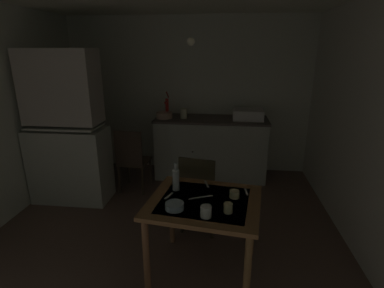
# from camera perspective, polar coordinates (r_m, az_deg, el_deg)

# --- Properties ---
(ground_plane) EXTENTS (4.81, 4.81, 0.00)m
(ground_plane) POSITION_cam_1_polar(r_m,az_deg,el_deg) (3.54, -4.50, -15.59)
(ground_plane) COLOR brown
(wall_back) EXTENTS (3.91, 0.10, 2.43)m
(wall_back) POSITION_cam_1_polar(r_m,az_deg,el_deg) (4.87, -0.65, 9.23)
(wall_back) COLOR beige
(wall_back) RESTS_ON ground
(wall_right) EXTENTS (0.10, 3.78, 2.43)m
(wall_right) POSITION_cam_1_polar(r_m,az_deg,el_deg) (3.28, 30.75, 2.42)
(wall_right) COLOR silver
(wall_right) RESTS_ON ground
(hutch_cabinet) EXTENTS (0.98, 0.47, 1.95)m
(hutch_cabinet) POSITION_cam_1_polar(r_m,az_deg,el_deg) (4.10, -22.87, 1.84)
(hutch_cabinet) COLOR #B1B2A8
(hutch_cabinet) RESTS_ON ground
(counter_cabinet) EXTENTS (1.71, 0.64, 0.93)m
(counter_cabinet) POSITION_cam_1_polar(r_m,az_deg,el_deg) (4.66, 3.60, -0.68)
(counter_cabinet) COLOR #B1B2A8
(counter_cabinet) RESTS_ON ground
(sink_basin) EXTENTS (0.44, 0.34, 0.15)m
(sink_basin) POSITION_cam_1_polar(r_m,az_deg,el_deg) (4.52, 10.66, 5.61)
(sink_basin) COLOR white
(sink_basin) RESTS_ON counter_cabinet
(hand_pump) EXTENTS (0.05, 0.27, 0.39)m
(hand_pump) POSITION_cam_1_polar(r_m,az_deg,el_deg) (4.62, -4.82, 7.28)
(hand_pump) COLOR #B21E19
(hand_pump) RESTS_ON counter_cabinet
(mixing_bowl_counter) EXTENTS (0.25, 0.25, 0.09)m
(mixing_bowl_counter) POSITION_cam_1_polar(r_m,az_deg,el_deg) (4.56, -5.32, 5.50)
(mixing_bowl_counter) COLOR tan
(mixing_bowl_counter) RESTS_ON counter_cabinet
(stoneware_crock) EXTENTS (0.11, 0.11, 0.15)m
(stoneware_crock) POSITION_cam_1_polar(r_m,az_deg,el_deg) (4.52, -1.59, 5.88)
(stoneware_crock) COLOR beige
(stoneware_crock) RESTS_ON counter_cabinet
(dining_table) EXTENTS (1.03, 0.92, 0.72)m
(dining_table) POSITION_cam_1_polar(r_m,az_deg,el_deg) (2.62, 2.34, -12.68)
(dining_table) COLOR brown
(dining_table) RESTS_ON ground
(chair_far_side) EXTENTS (0.47, 0.47, 0.89)m
(chair_far_side) POSITION_cam_1_polar(r_m,az_deg,el_deg) (3.25, 1.45, -9.08)
(chair_far_side) COLOR #33291B
(chair_far_side) RESTS_ON ground
(chair_by_counter) EXTENTS (0.43, 0.43, 0.91)m
(chair_by_counter) POSITION_cam_1_polar(r_m,az_deg,el_deg) (4.22, -11.36, -2.89)
(chair_by_counter) COLOR #32271C
(chair_by_counter) RESTS_ON ground
(serving_bowl_wide) EXTENTS (0.15, 0.15, 0.05)m
(serving_bowl_wide) POSITION_cam_1_polar(r_m,az_deg,el_deg) (2.43, -3.36, -11.76)
(serving_bowl_wide) COLOR #9EB2C6
(serving_bowl_wide) RESTS_ON dining_table
(teacup_mint) EXTENTS (0.08, 0.08, 0.06)m
(teacup_mint) POSITION_cam_1_polar(r_m,az_deg,el_deg) (2.62, 8.11, -9.48)
(teacup_mint) COLOR beige
(teacup_mint) RESTS_ON dining_table
(mug_tall) EXTENTS (0.08, 0.08, 0.09)m
(mug_tall) POSITION_cam_1_polar(r_m,az_deg,el_deg) (2.32, 2.68, -12.79)
(mug_tall) COLOR white
(mug_tall) RESTS_ON dining_table
(mug_dark) EXTENTS (0.07, 0.07, 0.08)m
(mug_dark) POSITION_cam_1_polar(r_m,az_deg,el_deg) (2.39, 6.93, -12.07)
(mug_dark) COLOR beige
(mug_dark) RESTS_ON dining_table
(glass_bottle) EXTENTS (0.06, 0.06, 0.26)m
(glass_bottle) POSITION_cam_1_polar(r_m,az_deg,el_deg) (2.70, -3.10, -6.75)
(glass_bottle) COLOR #B7BCC1
(glass_bottle) RESTS_ON dining_table
(table_knife) EXTENTS (0.20, 0.10, 0.00)m
(table_knife) POSITION_cam_1_polar(r_m,az_deg,el_deg) (2.61, 1.73, -10.15)
(table_knife) COLOR silver
(table_knife) RESTS_ON dining_table
(teaspoon_near_bowl) EXTENTS (0.06, 0.15, 0.00)m
(teaspoon_near_bowl) POSITION_cam_1_polar(r_m,az_deg,el_deg) (2.84, 2.80, -7.66)
(teaspoon_near_bowl) COLOR beige
(teaspoon_near_bowl) RESTS_ON dining_table
(teaspoon_by_cup) EXTENTS (0.03, 0.12, 0.00)m
(teaspoon_by_cup) POSITION_cam_1_polar(r_m,az_deg,el_deg) (2.74, 10.36, -9.00)
(teaspoon_by_cup) COLOR beige
(teaspoon_by_cup) RESTS_ON dining_table
(serving_spoon) EXTENTS (0.06, 0.13, 0.00)m
(serving_spoon) POSITION_cam_1_polar(r_m,az_deg,el_deg) (2.64, -4.43, -9.85)
(serving_spoon) COLOR beige
(serving_spoon) RESTS_ON dining_table
(pendant_bulb) EXTENTS (0.08, 0.08, 0.08)m
(pendant_bulb) POSITION_cam_1_polar(r_m,az_deg,el_deg) (3.11, -0.25, 19.01)
(pendant_bulb) COLOR #F9EFCC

